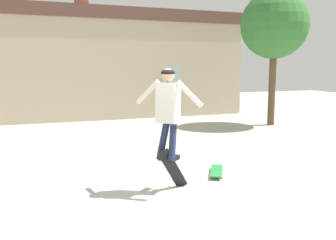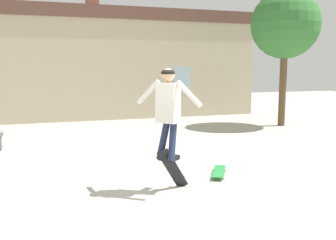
# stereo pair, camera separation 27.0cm
# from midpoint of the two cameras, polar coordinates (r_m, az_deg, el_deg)

# --- Properties ---
(ground_plane) EXTENTS (40.00, 40.00, 0.00)m
(ground_plane) POSITION_cam_midpoint_polar(r_m,az_deg,el_deg) (5.86, 2.98, -11.83)
(ground_plane) COLOR #B2AD9E
(building_backdrop) EXTENTS (12.95, 0.52, 4.99)m
(building_backdrop) POSITION_cam_midpoint_polar(r_m,az_deg,el_deg) (14.18, -11.94, 8.74)
(building_backdrop) COLOR #B7A88E
(building_backdrop) RESTS_ON ground_plane
(tree_right) EXTENTS (2.25, 2.25, 4.50)m
(tree_right) POSITION_cam_midpoint_polar(r_m,az_deg,el_deg) (13.28, 15.34, 13.72)
(tree_right) COLOR brown
(tree_right) RESTS_ON ground_plane
(skater) EXTENTS (0.84, 0.97, 1.47)m
(skater) POSITION_cam_midpoint_polar(r_m,az_deg,el_deg) (5.91, -1.30, 2.07)
(skater) COLOR silver
(skateboard_flipping) EXTENTS (0.60, 0.34, 0.78)m
(skateboard_flipping) POSITION_cam_midpoint_polar(r_m,az_deg,el_deg) (6.16, -0.53, -7.46)
(skateboard_flipping) COLOR black
(skateboard_resting) EXTENTS (0.59, 0.82, 0.08)m
(skateboard_resting) POSITION_cam_midpoint_polar(r_m,az_deg,el_deg) (7.09, 6.32, -7.70)
(skateboard_resting) COLOR #237F38
(skateboard_resting) RESTS_ON ground_plane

